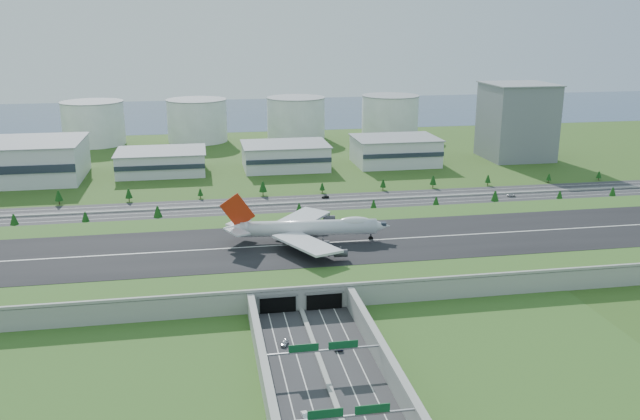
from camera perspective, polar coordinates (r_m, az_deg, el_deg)
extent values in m
plane|color=#2F4A17|center=(294.74, -3.06, -4.49)|extent=(1200.00, 1200.00, 0.00)
cube|color=gray|center=(293.37, -3.07, -3.76)|extent=(520.00, 100.00, 8.00)
cube|color=#2E591E|center=(292.02, -3.08, -3.00)|extent=(520.00, 100.00, 0.16)
cube|color=black|center=(291.97, -3.08, -2.98)|extent=(520.00, 58.00, 0.12)
cube|color=silver|center=(291.94, -3.08, -2.96)|extent=(520.00, 0.90, 0.02)
cube|color=gray|center=(246.02, -1.64, -6.58)|extent=(520.00, 1.20, 1.20)
cube|color=#28282B|center=(196.57, 1.11, -15.59)|extent=(34.00, 120.00, 0.12)
cube|color=gray|center=(196.36, 1.11, -15.49)|extent=(1.60, 120.00, 0.90)
cube|color=gray|center=(200.88, -4.70, -13.59)|extent=(2.40, 100.00, 8.00)
cube|color=gray|center=(206.79, 5.64, -12.69)|extent=(2.40, 100.00, 8.00)
cube|color=black|center=(246.42, -3.57, -7.93)|extent=(13.00, 1.20, 6.00)
cube|color=black|center=(248.70, 0.35, -7.67)|extent=(13.00, 1.20, 6.00)
cylinder|color=gray|center=(205.42, -5.06, -13.04)|extent=(0.70, 0.70, 7.00)
cylinder|color=gray|center=(211.45, 5.48, -12.16)|extent=(0.70, 0.70, 7.00)
cube|color=gray|center=(205.84, 0.30, -11.74)|extent=(38.00, 0.50, 0.50)
cube|color=#0C4C23|center=(204.23, -1.39, -11.54)|extent=(9.00, 0.30, 2.40)
cube|color=#0C4C23|center=(206.16, 1.97, -11.27)|extent=(9.00, 0.30, 2.40)
cube|color=gray|center=(176.22, 2.45, -16.95)|extent=(38.00, 0.50, 0.50)
cube|color=#0C4C23|center=(174.35, 0.45, -16.78)|extent=(9.00, 0.30, 2.40)
cube|color=#0C4C23|center=(176.61, 4.44, -16.37)|extent=(9.00, 0.30, 2.40)
cube|color=#28282B|center=(384.68, -4.83, 0.41)|extent=(560.00, 36.00, 0.12)
cylinder|color=#3D2819|center=(373.82, -24.32, -1.25)|extent=(0.50, 0.50, 2.75)
cone|color=#10330E|center=(372.89, -24.38, -0.73)|extent=(4.28, 4.28, 5.50)
cylinder|color=#3D2819|center=(366.69, -19.11, -1.03)|extent=(0.50, 0.50, 2.54)
cone|color=#10330E|center=(365.81, -19.16, -0.54)|extent=(3.95, 3.95, 5.07)
cylinder|color=#3D2819|center=(362.48, -13.47, -0.72)|extent=(0.50, 0.50, 3.01)
cone|color=#10330E|center=(361.43, -13.51, -0.14)|extent=(4.68, 4.68, 6.02)
cylinder|color=#3D2819|center=(362.12, -7.47, -0.51)|extent=(0.50, 0.50, 2.05)
cone|color=#10330E|center=(361.39, -7.49, -0.11)|extent=(3.18, 3.18, 4.09)
cylinder|color=#3D2819|center=(365.34, -1.76, -0.21)|extent=(0.50, 0.50, 2.26)
cone|color=#10330E|center=(364.54, -1.77, 0.22)|extent=(3.51, 3.51, 4.51)
cylinder|color=#3D2819|center=(373.32, 4.53, 0.10)|extent=(0.50, 0.50, 2.21)
cone|color=#10330E|center=(372.56, 4.54, 0.52)|extent=(3.44, 3.44, 4.42)
cylinder|color=#3D2819|center=(383.77, 9.73, 0.36)|extent=(0.50, 0.50, 2.26)
cone|color=#10330E|center=(383.01, 9.75, 0.78)|extent=(3.52, 3.52, 4.52)
cylinder|color=#3D2819|center=(396.70, 14.49, 0.64)|extent=(0.50, 0.50, 2.91)
cone|color=#10330E|center=(395.77, 14.53, 1.16)|extent=(4.53, 4.53, 5.82)
cylinder|color=#3D2819|center=(414.70, 19.50, 0.83)|extent=(0.50, 0.50, 2.27)
cone|color=#10330E|center=(414.00, 19.54, 1.22)|extent=(3.53, 3.53, 4.54)
cylinder|color=#3D2819|center=(432.05, 23.38, 1.03)|extent=(0.50, 0.50, 2.48)
cone|color=#10330E|center=(431.32, 23.43, 1.44)|extent=(3.86, 3.86, 4.96)
cylinder|color=#3D2819|center=(412.14, -21.10, 0.63)|extent=(0.50, 0.50, 2.94)
cone|color=#10330E|center=(411.23, -21.16, 1.14)|extent=(4.57, 4.57, 5.87)
cylinder|color=#3D2819|center=(406.38, -15.78, 0.89)|extent=(0.50, 0.50, 2.67)
cone|color=#10330E|center=(405.54, -15.81, 1.35)|extent=(4.16, 4.16, 5.35)
cylinder|color=#3D2819|center=(404.24, -10.03, 1.13)|extent=(0.50, 0.50, 2.10)
cone|color=#10330E|center=(403.58, -10.05, 1.50)|extent=(3.26, 3.26, 4.20)
cylinder|color=#3D2819|center=(405.66, -4.82, 1.44)|extent=(0.50, 0.50, 3.05)
cone|color=#10330E|center=(404.70, -4.84, 1.98)|extent=(4.74, 4.74, 6.10)
cylinder|color=#3D2819|center=(410.47, 0.19, 1.61)|extent=(0.50, 0.50, 2.17)
cone|color=#10330E|center=(409.79, 0.19, 1.99)|extent=(3.38, 3.38, 4.34)
cylinder|color=#3D2819|center=(418.74, 5.32, 1.85)|extent=(0.50, 0.50, 2.38)
cone|color=#10330E|center=(418.01, 5.33, 2.25)|extent=(3.70, 3.70, 4.76)
cylinder|color=#3D2819|center=(428.23, 9.48, 2.04)|extent=(0.50, 0.50, 2.74)
cone|color=#10330E|center=(427.41, 9.51, 2.49)|extent=(4.27, 4.27, 5.49)
cylinder|color=#3D2819|center=(441.61, 13.94, 2.18)|extent=(0.50, 0.50, 2.40)
cone|color=#10330E|center=(440.92, 13.96, 2.57)|extent=(3.73, 3.73, 4.79)
cylinder|color=#3D2819|center=(459.99, 18.68, 2.33)|extent=(0.50, 0.50, 2.05)
cone|color=#10330E|center=(459.42, 18.71, 2.64)|extent=(3.19, 3.19, 4.10)
cylinder|color=#3D2819|center=(477.80, 22.40, 2.45)|extent=(0.50, 0.50, 2.15)
cone|color=#10330E|center=(477.22, 22.44, 2.77)|extent=(3.34, 3.34, 4.29)
cube|color=silver|center=(474.66, -13.20, 3.95)|extent=(58.00, 42.00, 15.00)
cube|color=silver|center=(477.25, -2.95, 4.54)|extent=(58.00, 42.00, 17.00)
cube|color=silver|center=(493.22, 6.34, 4.96)|extent=(58.00, 42.00, 19.00)
cube|color=slate|center=(529.30, 16.24, 7.15)|extent=(46.00, 46.00, 55.00)
cylinder|color=silver|center=(596.77, -18.54, 6.93)|extent=(50.00, 50.00, 35.00)
cylinder|color=silver|center=(590.41, -10.30, 7.40)|extent=(50.00, 50.00, 35.00)
cylinder|color=silver|center=(596.22, -2.04, 7.73)|extent=(50.00, 50.00, 35.00)
cylinder|color=silver|center=(613.86, 5.92, 7.89)|extent=(50.00, 50.00, 35.00)
cube|color=#344663|center=(761.90, -7.63, 8.08)|extent=(1200.00, 260.00, 0.06)
cylinder|color=silver|center=(294.58, -0.94, -1.51)|extent=(59.57, 12.31, 6.77)
cone|color=silver|center=(298.24, 5.15, -1.36)|extent=(9.06, 7.53, 6.77)
cone|color=silver|center=(294.19, -7.12, -1.58)|extent=(11.16, 7.73, 6.77)
ellipsoid|color=silver|center=(295.80, 2.95, -0.96)|extent=(14.86, 6.60, 4.16)
cube|color=silver|center=(277.74, -1.13, -2.84)|extent=(26.51, 34.52, 1.67)
cube|color=silver|center=(311.92, -1.55, -0.72)|extent=(30.20, 33.56, 1.67)
cylinder|color=#38383D|center=(283.99, 0.25, -2.91)|extent=(5.77, 3.67, 3.17)
cylinder|color=#38383D|center=(273.65, 1.75, -3.66)|extent=(5.77, 3.67, 3.17)
cylinder|color=#38383D|center=(308.02, -0.16, -1.38)|extent=(5.77, 3.67, 3.17)
cylinder|color=#38383D|center=(319.61, 0.77, -0.74)|extent=(5.77, 3.67, 3.17)
cube|color=silver|center=(287.34, -6.97, -1.82)|extent=(10.61, 13.21, 0.63)
cube|color=silver|center=(300.45, -6.88, -1.02)|extent=(11.91, 13.15, 0.63)
cube|color=#A9220B|center=(291.84, -6.97, -0.07)|extent=(15.09, 2.37, 15.85)
cylinder|color=black|center=(299.23, 4.29, -2.39)|extent=(2.01, 0.74, 2.01)
cylinder|color=black|center=(292.87, -1.72, -2.77)|extent=(2.01, 0.74, 2.01)
cylinder|color=black|center=(299.27, -1.79, -2.35)|extent=(2.01, 0.74, 2.01)
cylinder|color=black|center=(292.63, -2.96, -2.80)|extent=(2.01, 0.74, 2.01)
cylinder|color=black|center=(299.04, -3.00, -2.38)|extent=(2.01, 0.74, 2.01)
imported|color=silver|center=(224.34, -3.01, -11.11)|extent=(3.35, 4.83, 1.53)
imported|color=white|center=(187.64, -1.23, -16.98)|extent=(2.06, 4.75, 1.52)
imported|color=#0C113F|center=(222.32, 1.53, -11.34)|extent=(3.62, 6.34, 1.67)
imported|color=black|center=(397.79, 0.45, 1.11)|extent=(4.58, 2.26, 1.44)
imported|color=silver|center=(417.07, 15.81, 1.19)|extent=(5.40, 2.76, 1.46)
imported|color=silver|center=(391.75, -7.63, 0.72)|extent=(5.10, 2.89, 1.39)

